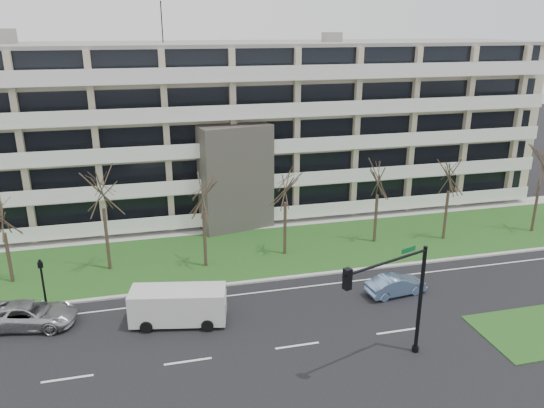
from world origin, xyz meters
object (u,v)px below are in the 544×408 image
object	(u,v)px
white_van	(179,303)
pedestrian_signal	(42,278)
traffic_signal	(397,292)
blue_sedan	(396,285)
silver_pickup	(30,315)

from	to	relation	value
white_van	pedestrian_signal	bearing A→B (deg)	166.84
traffic_signal	white_van	bearing A→B (deg)	128.38
traffic_signal	pedestrian_signal	distance (m)	21.18
blue_sedan	traffic_signal	xyz separation A→B (m)	(-3.57, -6.74, 3.49)
silver_pickup	blue_sedan	bearing A→B (deg)	-82.50
blue_sedan	white_van	world-z (taller)	white_van
traffic_signal	pedestrian_signal	bearing A→B (deg)	131.67
blue_sedan	white_van	bearing A→B (deg)	82.99
pedestrian_signal	traffic_signal	bearing A→B (deg)	-40.77
silver_pickup	pedestrian_signal	distance (m)	2.43
blue_sedan	white_van	size ratio (longest dim) A/B	0.69
blue_sedan	silver_pickup	bearing A→B (deg)	78.40
silver_pickup	blue_sedan	world-z (taller)	silver_pickup
silver_pickup	pedestrian_signal	world-z (taller)	pedestrian_signal
white_van	traffic_signal	bearing A→B (deg)	-21.06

